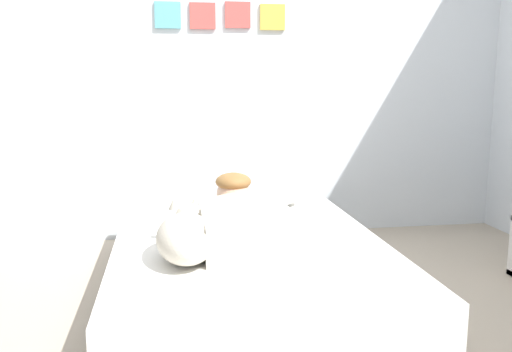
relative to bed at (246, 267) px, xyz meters
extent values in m
plane|color=tan|center=(-0.01, -0.44, -0.17)|extent=(12.34, 12.34, 0.00)
cube|color=silver|center=(-0.01, 1.24, 1.08)|extent=(4.17, 0.10, 2.50)
cube|color=#59A5B2|center=(-0.36, 1.18, 1.38)|extent=(0.17, 0.02, 0.17)
cube|color=#CC4C47|center=(-0.13, 1.18, 1.38)|extent=(0.17, 0.02, 0.17)
cube|color=#CC4C47|center=(0.11, 1.18, 1.39)|extent=(0.17, 0.02, 0.17)
cube|color=gold|center=(0.36, 1.18, 1.38)|extent=(0.17, 0.02, 0.17)
cube|color=#4C4742|center=(0.00, 0.00, -0.10)|extent=(1.35, 2.06, 0.14)
cube|color=white|center=(0.00, 0.00, 0.07)|extent=(1.31, 2.00, 0.20)
ellipsoid|color=white|center=(0.18, 0.63, 0.23)|extent=(0.52, 0.32, 0.11)
cube|color=white|center=(-0.03, -0.18, 0.26)|extent=(0.42, 0.64, 0.18)
ellipsoid|color=#D8AD8E|center=(-0.03, 0.16, 0.28)|extent=(0.32, 0.20, 0.16)
sphere|color=#D8AD8E|center=(-0.03, 0.32, 0.32)|extent=(0.19, 0.19, 0.19)
ellipsoid|color=olive|center=(-0.03, 0.32, 0.39)|extent=(0.20, 0.20, 0.10)
cylinder|color=#D8AD8E|center=(-0.13, 0.30, 0.25)|extent=(0.23, 0.07, 0.14)
cylinder|color=#D8AD8E|center=(0.07, 0.30, 0.25)|extent=(0.23, 0.07, 0.14)
ellipsoid|color=beige|center=(-0.32, -0.35, 0.27)|extent=(0.26, 0.48, 0.20)
sphere|color=beige|center=(-0.29, -0.09, 0.29)|extent=(0.15, 0.15, 0.15)
cone|color=#A79F8E|center=(-0.37, -0.07, 0.36)|extent=(0.05, 0.05, 0.05)
cone|color=#A79F8E|center=(-0.27, -0.07, 0.36)|extent=(0.05, 0.05, 0.05)
cylinder|color=white|center=(0.13, 0.50, 0.21)|extent=(0.09, 0.09, 0.07)
torus|color=white|center=(0.19, 0.50, 0.21)|extent=(0.05, 0.01, 0.05)
cube|color=black|center=(0.04, -0.11, 0.17)|extent=(0.07, 0.14, 0.01)
camera|label=1|loc=(-0.38, -2.67, 0.95)|focal=38.30mm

